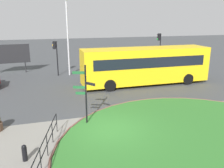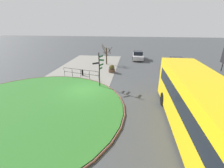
{
  "view_description": "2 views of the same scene",
  "coord_description": "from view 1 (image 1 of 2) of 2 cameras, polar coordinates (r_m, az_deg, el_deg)",
  "views": [
    {
      "loc": [
        -3.09,
        -10.94,
        5.81
      ],
      "look_at": [
        1.07,
        3.29,
        1.63
      ],
      "focal_mm": 37.52,
      "sensor_mm": 36.0,
      "label": 1
    },
    {
      "loc": [
        12.88,
        4.21,
        5.99
      ],
      "look_at": [
        1.57,
        2.73,
        1.41
      ],
      "focal_mm": 24.59,
      "sensor_mm": 36.0,
      "label": 2
    }
  ],
  "objects": [
    {
      "name": "bus_yellow",
      "position": [
        21.16,
        8.21,
        4.58
      ],
      "size": [
        11.46,
        2.62,
        3.29
      ],
      "rotation": [
        0.0,
        0.0,
        -0.0
      ],
      "color": "yellow",
      "rests_on": "ground"
    },
    {
      "name": "ground",
      "position": [
        12.77,
        -0.49,
        -11.31
      ],
      "size": [
        120.0,
        120.0,
        0.0
      ],
      "primitive_type": "plane",
      "color": "#3D3F42"
    },
    {
      "name": "traffic_light_far",
      "position": [
        24.83,
        -13.64,
        7.92
      ],
      "size": [
        0.49,
        0.3,
        3.56
      ],
      "rotation": [
        0.0,
        0.0,
        2.96
      ],
      "color": "black",
      "rests_on": "ground"
    },
    {
      "name": "grass_kerb_ring",
      "position": [
        11.85,
        23.11,
        -14.69
      ],
      "size": [
        14.43,
        14.43,
        0.11
      ],
      "primitive_type": "torus",
      "color": "brown",
      "rests_on": "ground"
    },
    {
      "name": "signpost_directional",
      "position": [
        12.86,
        -6.65,
        -1.65
      ],
      "size": [
        1.08,
        1.04,
        3.43
      ],
      "color": "black",
      "rests_on": "ground"
    },
    {
      "name": "bollard_foreground",
      "position": [
        10.83,
        -20.54,
        -15.4
      ],
      "size": [
        0.21,
        0.21,
        0.76
      ],
      "color": "black",
      "rests_on": "ground"
    },
    {
      "name": "lamppost_tall",
      "position": [
        24.66,
        -10.75,
        11.62
      ],
      "size": [
        0.32,
        0.32,
        7.71
      ],
      "color": "#B7B7BC",
      "rests_on": "ground"
    },
    {
      "name": "billboard_left",
      "position": [
        27.52,
        -23.92,
        6.6
      ],
      "size": [
        4.32,
        0.43,
        3.13
      ],
      "rotation": [
        0.0,
        0.0,
        0.07
      ],
      "color": "black",
      "rests_on": "ground"
    },
    {
      "name": "grass_island",
      "position": [
        11.86,
        23.1,
        -14.71
      ],
      "size": [
        14.12,
        14.12,
        0.1
      ],
      "primitive_type": "cylinder",
      "color": "#2D6B28",
      "rests_on": "ground"
    },
    {
      "name": "traffic_light_near",
      "position": [
        27.57,
        11.42,
        9.65
      ],
      "size": [
        0.48,
        0.31,
        4.15
      ],
      "rotation": [
        0.0,
        0.0,
        2.92
      ],
      "color": "black",
      "rests_on": "ground"
    },
    {
      "name": "sidewalk_paving",
      "position": [
        11.14,
        2.35,
        -15.63
      ],
      "size": [
        32.0,
        8.11,
        0.02
      ],
      "primitive_type": "cube",
      "color": "gray",
      "rests_on": "ground"
    },
    {
      "name": "railing_grass_edge",
      "position": [
        10.72,
        -15.58,
        -13.54
      ],
      "size": [
        1.1,
        4.46,
        1.04
      ],
      "rotation": [
        0.0,
        0.0,
        4.48
      ],
      "color": "black",
      "rests_on": "ground"
    }
  ]
}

